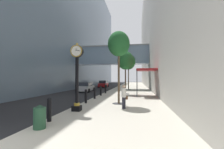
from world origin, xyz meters
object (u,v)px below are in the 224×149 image
object	(u,v)px
street_clock	(77,73)
bollard_third	(86,96)
street_tree_mid_far	(128,62)
car_red_near	(103,84)
pedestrian_walking	(124,96)
bollard_sixth	(105,89)
car_silver_far	(86,87)
bollard_fifth	(101,90)
street_tree_mid_near	(125,61)
bollard_nearest	(49,109)
trash_bin	(40,116)
bollard_fourth	(95,93)
car_black_mid	(104,83)
street_tree_near	(119,45)

from	to	relation	value
street_clock	bollard_third	size ratio (longest dim) A/B	3.77
street_tree_mid_far	car_red_near	bearing A→B (deg)	130.60
street_tree_mid_far	car_red_near	size ratio (longest dim) A/B	1.55
street_tree_mid_far	pedestrian_walking	bearing A→B (deg)	-88.05
street_tree_mid_far	bollard_sixth	bearing A→B (deg)	-110.99
bollard_third	car_silver_far	xyz separation A→B (m)	(-4.05, 11.95, 0.01)
bollard_fifth	street_tree_mid_far	bearing A→B (deg)	74.44
street_tree_mid_near	bollard_nearest	bearing A→B (deg)	-101.81
trash_bin	car_silver_far	xyz separation A→B (m)	(-4.26, 18.71, 0.10)
car_red_near	car_silver_far	world-z (taller)	car_red_near
bollard_fourth	street_tree_mid_near	xyz separation A→B (m)	(2.89, 5.28, 3.94)
bollard_nearest	bollard_third	xyz separation A→B (m)	(0.00, 5.69, 0.00)
car_red_near	street_tree_mid_near	bearing A→B (deg)	-67.26
street_clock	bollard_nearest	world-z (taller)	street_clock
street_tree_mid_far	car_black_mid	distance (m)	17.69
street_clock	street_tree_mid_near	xyz separation A→B (m)	(2.46, 11.22, 2.05)
street_clock	bollard_third	world-z (taller)	street_clock
bollard_nearest	street_tree_mid_near	world-z (taller)	street_tree_mid_near
street_clock	bollard_third	bearing A→B (deg)	97.77
bollard_third	street_tree_mid_near	xyz separation A→B (m)	(2.89, 8.12, 3.94)
trash_bin	pedestrian_walking	bearing A→B (deg)	56.15
car_silver_far	bollard_fourth	bearing A→B (deg)	-66.02
trash_bin	pedestrian_walking	xyz separation A→B (m)	(3.29, 4.91, 0.38)
street_clock	street_tree_near	size ratio (longest dim) A/B	0.73
street_clock	street_tree_near	xyz separation A→B (m)	(2.46, 3.29, 2.57)
bollard_nearest	car_black_mid	world-z (taller)	car_black_mid
trash_bin	car_silver_far	bearing A→B (deg)	102.81
pedestrian_walking	car_silver_far	xyz separation A→B (m)	(-7.55, 13.80, -0.27)
street_tree_near	pedestrian_walking	distance (m)	4.70
street_tree_mid_near	trash_bin	distance (m)	15.66
bollard_nearest	bollard_sixth	distance (m)	14.22
bollard_fourth	bollard_sixth	distance (m)	5.69
street_tree_mid_near	street_tree_mid_far	xyz separation A→B (m)	(0.00, 7.93, 0.64)
bollard_third	car_red_near	xyz separation A→B (m)	(-3.62, 23.64, 0.03)
bollard_third	bollard_fourth	bearing A→B (deg)	90.00
bollard_sixth	pedestrian_walking	bearing A→B (deg)	-71.39
pedestrian_walking	bollard_sixth	bearing A→B (deg)	108.61
street_tree_near	street_tree_mid_far	bearing A→B (deg)	90.00
street_tree_near	pedestrian_walking	size ratio (longest dim) A/B	3.62
bollard_nearest	bollard_sixth	bearing A→B (deg)	90.00
street_clock	bollard_third	distance (m)	3.65
car_silver_far	pedestrian_walking	bearing A→B (deg)	-61.33
street_clock	bollard_nearest	distance (m)	3.23
pedestrian_walking	car_black_mid	world-z (taller)	pedestrian_walking
bollard_third	car_red_near	distance (m)	23.92
bollard_third	car_red_near	world-z (taller)	car_red_near
bollard_nearest	bollard_fifth	size ratio (longest dim) A/B	1.00
bollard_sixth	street_tree_mid_far	size ratio (longest dim) A/B	0.18
street_tree_mid_far	car_silver_far	xyz separation A→B (m)	(-6.94, -4.11, -4.56)
street_clock	street_tree_mid_far	size ratio (longest dim) A/B	0.68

